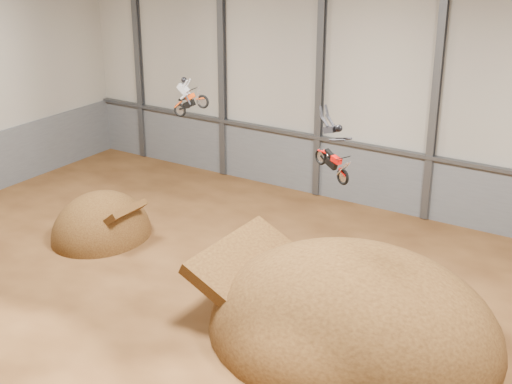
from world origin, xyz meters
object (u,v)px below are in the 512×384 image
takeoff_ramp (102,236)px  landing_ramp (352,334)px  fmx_rider_a (193,93)px  fmx_rider_b (331,145)px

takeoff_ramp → landing_ramp: size_ratio=0.46×
fmx_rider_a → fmx_rider_b: 10.40m
takeoff_ramp → fmx_rider_a: bearing=34.5°
takeoff_ramp → fmx_rider_a: 8.98m
takeoff_ramp → fmx_rider_b: fmx_rider_b is taller
takeoff_ramp → fmx_rider_a: fmx_rider_a is taller
fmx_rider_a → fmx_rider_b: size_ratio=0.80×
takeoff_ramp → landing_ramp: landing_ramp is taller
landing_ramp → fmx_rider_b: fmx_rider_b is taller
landing_ramp → fmx_rider_a: bearing=158.6°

